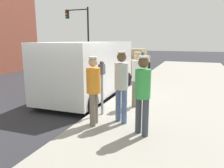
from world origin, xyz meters
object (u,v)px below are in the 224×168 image
(parked_sedan_ahead, at_px, (132,62))
(traffic_light_corner, at_px, (80,26))
(pedestrian_in_gray, at_px, (121,82))
(pedestrian_in_orange, at_px, (93,87))
(parked_van, at_px, (90,67))
(parking_meter_far, at_px, (142,62))
(parking_meter_near, at_px, (102,79))
(pedestrian_in_white, at_px, (137,76))
(pedestrian_in_green, at_px, (143,91))

(parked_sedan_ahead, xyz_separation_m, traffic_light_corner, (-6.29, 4.00, 2.77))
(pedestrian_in_gray, distance_m, parked_sedan_ahead, 9.69)
(parked_sedan_ahead, bearing_deg, pedestrian_in_orange, -79.74)
(parked_van, distance_m, traffic_light_corner, 12.74)
(parked_van, xyz_separation_m, traffic_light_corner, (-6.44, 10.74, 2.36))
(pedestrian_in_orange, height_order, parked_sedan_ahead, pedestrian_in_orange)
(pedestrian_in_orange, bearing_deg, parked_sedan_ahead, 100.26)
(parked_van, relative_size, traffic_light_corner, 1.01)
(parking_meter_far, xyz_separation_m, traffic_light_corner, (-7.94, 8.10, 2.34))
(parking_meter_near, height_order, pedestrian_in_gray, pedestrian_in_gray)
(parking_meter_near, distance_m, pedestrian_in_orange, 0.78)
(pedestrian_in_white, height_order, pedestrian_in_orange, pedestrian_in_white)
(parking_meter_near, xyz_separation_m, traffic_light_corner, (-7.94, 13.02, 2.34))
(pedestrian_in_green, relative_size, traffic_light_corner, 0.34)
(parking_meter_far, bearing_deg, pedestrian_in_white, -79.36)
(parking_meter_near, relative_size, parking_meter_far, 1.00)
(pedestrian_in_green, relative_size, parked_sedan_ahead, 0.39)
(pedestrian_in_orange, bearing_deg, pedestrian_in_gray, 34.47)
(parking_meter_near, height_order, traffic_light_corner, traffic_light_corner)
(pedestrian_in_orange, relative_size, parked_sedan_ahead, 0.38)
(parking_meter_near, bearing_deg, pedestrian_in_white, 56.69)
(pedestrian_in_green, bearing_deg, parked_van, 131.93)
(parking_meter_near, bearing_deg, traffic_light_corner, 121.39)
(parked_sedan_ahead, bearing_deg, parking_meter_near, -79.59)
(pedestrian_in_white, bearing_deg, parking_meter_near, -123.31)
(pedestrian_in_gray, bearing_deg, pedestrian_in_white, 88.93)
(parked_van, bearing_deg, pedestrian_in_green, -48.07)
(pedestrian_in_green, bearing_deg, pedestrian_in_white, 107.65)
(parking_meter_far, relative_size, pedestrian_in_green, 0.87)
(pedestrian_in_gray, relative_size, parked_van, 0.34)
(parking_meter_near, bearing_deg, pedestrian_in_orange, -81.53)
(parking_meter_near, relative_size, parked_sedan_ahead, 0.34)
(pedestrian_in_orange, height_order, traffic_light_corner, traffic_light_corner)
(parked_van, bearing_deg, traffic_light_corner, 120.96)
(parking_meter_near, height_order, pedestrian_in_orange, pedestrian_in_orange)
(pedestrian_in_white, bearing_deg, pedestrian_in_orange, -108.01)
(parking_meter_near, distance_m, parked_van, 2.73)
(pedestrian_in_green, xyz_separation_m, pedestrian_in_orange, (-1.24, 0.13, -0.04))
(pedestrian_in_white, bearing_deg, parking_meter_far, 100.64)
(parked_van, bearing_deg, pedestrian_in_orange, -62.08)
(traffic_light_corner, bearing_deg, pedestrian_in_green, -56.26)
(pedestrian_in_orange, bearing_deg, pedestrian_in_white, 71.99)
(parking_meter_far, xyz_separation_m, pedestrian_in_gray, (0.69, -5.29, 0.02))
(parking_meter_far, bearing_deg, pedestrian_in_green, -76.92)
(parking_meter_far, bearing_deg, pedestrian_in_orange, -88.85)
(pedestrian_in_gray, relative_size, traffic_light_corner, 0.35)
(pedestrian_in_gray, height_order, pedestrian_in_green, pedestrian_in_gray)
(pedestrian_in_orange, bearing_deg, parking_meter_far, 91.15)
(parking_meter_far, relative_size, parked_sedan_ahead, 0.34)
(pedestrian_in_white, xyz_separation_m, traffic_light_corner, (-8.66, 11.92, 2.38))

